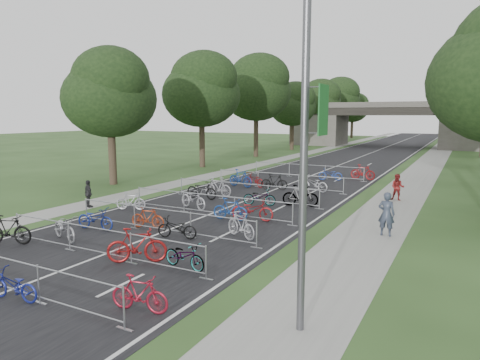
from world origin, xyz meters
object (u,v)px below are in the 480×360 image
at_px(overpass_bridge, 389,125).
at_px(pedestrian_c, 88,194).
at_px(bike_2, 13,286).
at_px(pedestrian_a, 386,214).
at_px(pedestrian_b, 397,187).
at_px(lamppost, 305,152).

height_order(overpass_bridge, pedestrian_c, overpass_bridge).
relative_size(bike_2, pedestrian_a, 0.89).
height_order(overpass_bridge, pedestrian_a, overpass_bridge).
bearing_deg(pedestrian_b, lamppost, -87.23).
xyz_separation_m(bike_2, pedestrian_a, (7.93, 11.54, 0.50)).
height_order(bike_2, pedestrian_b, pedestrian_b).
xyz_separation_m(overpass_bridge, pedestrian_a, (8.69, -53.69, -2.59)).
bearing_deg(lamppost, bike_2, -163.59).
height_order(bike_2, pedestrian_a, pedestrian_a).
bearing_deg(lamppost, pedestrian_b, 91.18).
distance_m(overpass_bridge, pedestrian_b, 46.25).
xyz_separation_m(lamppost, pedestrian_a, (0.36, 9.31, -3.34)).
height_order(lamppost, pedestrian_a, lamppost).
height_order(pedestrian_a, pedestrian_c, pedestrian_a).
xyz_separation_m(lamppost, pedestrian_c, (-15.13, 7.37, -3.51)).
bearing_deg(overpass_bridge, pedestrian_c, -96.97).
bearing_deg(overpass_bridge, lamppost, -82.47).
bearing_deg(pedestrian_b, pedestrian_a, -83.37).
distance_m(pedestrian_a, pedestrian_c, 15.62).
bearing_deg(bike_2, pedestrian_a, 138.38).
relative_size(pedestrian_a, pedestrian_b, 1.19).
height_order(overpass_bridge, lamppost, lamppost).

